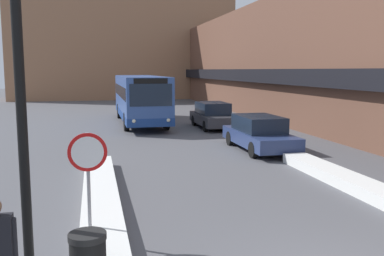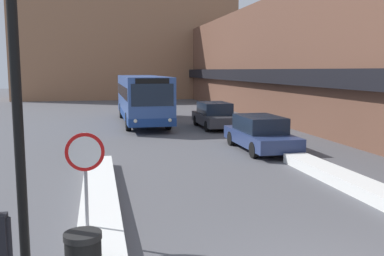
{
  "view_description": "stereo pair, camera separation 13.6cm",
  "coord_description": "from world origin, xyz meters",
  "px_view_note": "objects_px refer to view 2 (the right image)",
  "views": [
    {
      "loc": [
        -3.7,
        -5.38,
        3.44
      ],
      "look_at": [
        -0.54,
        8.34,
        1.52
      ],
      "focal_mm": 40.0,
      "sensor_mm": 36.0,
      "label": 1
    },
    {
      "loc": [
        -3.56,
        -5.41,
        3.44
      ],
      "look_at": [
        -0.54,
        8.34,
        1.52
      ],
      "focal_mm": 40.0,
      "sensor_mm": 36.0,
      "label": 2
    }
  ],
  "objects_px": {
    "parked_car_middle": "(215,115)",
    "stop_sign": "(85,164)",
    "parked_car_front": "(260,133)",
    "street_lamp": "(31,17)",
    "city_bus": "(142,98)"
  },
  "relations": [
    {
      "from": "parked_car_front",
      "to": "street_lamp",
      "type": "bearing_deg",
      "value": -127.68
    },
    {
      "from": "stop_sign",
      "to": "parked_car_front",
      "type": "bearing_deg",
      "value": 50.85
    },
    {
      "from": "parked_car_front",
      "to": "stop_sign",
      "type": "bearing_deg",
      "value": -129.15
    },
    {
      "from": "parked_car_middle",
      "to": "street_lamp",
      "type": "relative_size",
      "value": 0.66
    },
    {
      "from": "parked_car_middle",
      "to": "street_lamp",
      "type": "xyz_separation_m",
      "value": [
        -7.74,
        -17.36,
        3.48
      ]
    },
    {
      "from": "parked_car_front",
      "to": "parked_car_middle",
      "type": "distance_m",
      "value": 7.34
    },
    {
      "from": "parked_car_middle",
      "to": "city_bus",
      "type": "bearing_deg",
      "value": 141.33
    },
    {
      "from": "stop_sign",
      "to": "city_bus",
      "type": "bearing_deg",
      "value": 80.93
    },
    {
      "from": "city_bus",
      "to": "parked_car_front",
      "type": "bearing_deg",
      "value": -69.28
    },
    {
      "from": "parked_car_middle",
      "to": "stop_sign",
      "type": "distance_m",
      "value": 17.5
    },
    {
      "from": "city_bus",
      "to": "parked_car_middle",
      "type": "height_order",
      "value": "city_bus"
    },
    {
      "from": "parked_car_front",
      "to": "stop_sign",
      "type": "distance_m",
      "value": 11.19
    },
    {
      "from": "city_bus",
      "to": "street_lamp",
      "type": "relative_size",
      "value": 1.58
    },
    {
      "from": "city_bus",
      "to": "parked_car_front",
      "type": "xyz_separation_m",
      "value": [
        3.98,
        -10.53,
        -0.93
      ]
    },
    {
      "from": "parked_car_middle",
      "to": "stop_sign",
      "type": "bearing_deg",
      "value": -113.77
    }
  ]
}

